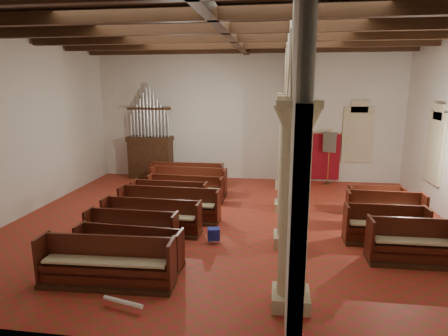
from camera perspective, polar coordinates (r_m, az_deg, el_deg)
floor at (r=12.24m, az=0.87°, el=-8.27°), size 14.00×14.00×0.00m
ceiling at (r=11.59m, az=0.97°, el=20.73°), size 14.00×14.00×0.00m
wall_back at (r=17.48m, az=3.41°, el=8.01°), size 14.00×0.02×6.00m
wall_front at (r=5.71m, az=-6.64°, el=-0.95°), size 14.00×0.02×6.00m
wall_left at (r=14.22m, az=-28.48°, el=5.57°), size 0.02×12.00×6.00m
ceiling_beams at (r=11.56m, az=0.97°, el=19.85°), size 13.80×11.80×0.30m
arcade at (r=11.40m, az=10.04°, el=8.41°), size 0.90×11.90×6.00m
window_right_b at (r=15.09m, az=29.61°, el=2.69°), size 0.03×1.00×2.20m
window_back at (r=17.84m, az=19.64°, el=4.83°), size 1.00×0.03×2.20m
pipe_organ at (r=18.12m, az=-11.14°, el=2.77°), size 2.10×0.85×4.40m
lectern at (r=17.08m, az=-9.50°, el=-0.90°), size 0.49×0.51×1.09m
dossal_curtain at (r=17.69m, az=14.68°, el=1.69°), size 1.80×0.07×2.17m
processional_banner at (r=17.36m, az=15.61°, el=0.27°), size 0.56×0.71×2.54m
hymnal_box_a at (r=8.84m, az=-9.07°, el=-14.92°), size 0.43×0.39×0.36m
hymnal_box_b at (r=10.63m, az=-1.60°, el=-10.02°), size 0.38×0.34×0.33m
hymnal_box_c at (r=11.36m, az=-6.24°, el=-8.72°), size 0.30×0.25×0.28m
tube_heater_a at (r=8.05m, az=-15.14°, el=-19.10°), size 0.89×0.31×0.09m
tube_heater_b at (r=9.20m, az=-19.21°, el=-15.17°), size 1.14×0.36×0.11m
nave_pew_0 at (r=8.89m, az=-17.40°, el=-14.58°), size 3.02×0.86×1.10m
nave_pew_1 at (r=9.65m, az=-14.21°, el=-12.46°), size 2.69×0.78×0.97m
nave_pew_2 at (r=10.71m, az=-13.89°, el=-9.85°), size 2.55×0.70×0.99m
nave_pew_3 at (r=11.49m, az=-10.97°, el=-8.11°), size 2.99×0.77×1.02m
nave_pew_4 at (r=12.42m, az=-8.32°, el=-6.34°), size 3.33×0.81×1.09m
nave_pew_5 at (r=13.39m, az=-8.34°, el=-5.01°), size 2.68×0.75×1.04m
nave_pew_6 at (r=14.33m, az=-5.92°, el=-3.86°), size 2.90×0.82×0.99m
nave_pew_7 at (r=15.15m, az=-5.38°, el=-2.78°), size 3.08×0.91×1.13m
nave_pew_8 at (r=16.34m, az=-5.74°, el=-1.75°), size 3.20×0.76×1.07m
aisle_pew_0 at (r=10.53m, az=26.56°, el=-10.93°), size 2.07×0.78×1.12m
aisle_pew_1 at (r=11.47m, az=23.28°, el=-8.82°), size 2.19×0.73×1.09m
aisle_pew_2 at (r=12.68m, az=23.22°, el=-6.75°), size 2.30×0.82×1.13m
aisle_pew_3 at (r=13.82m, az=22.00°, el=-5.29°), size 1.81×0.75×0.99m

